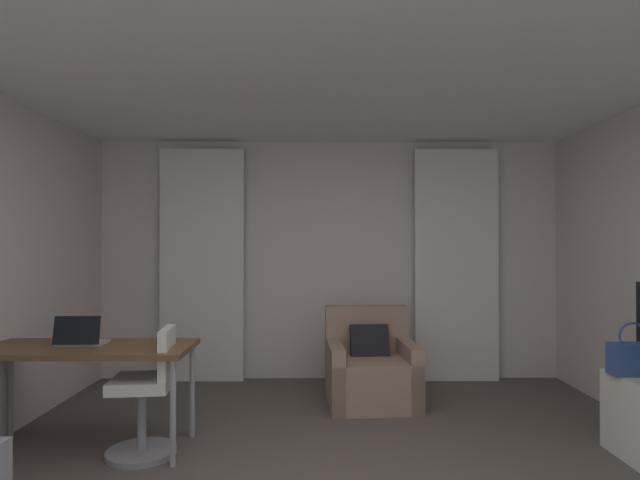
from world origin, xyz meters
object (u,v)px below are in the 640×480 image
at_px(armchair, 371,372).
at_px(laptop, 81,339).
at_px(desk, 86,354).
at_px(handbag_primary, 633,358).
at_px(desk_chair, 148,398).

height_order(armchair, laptop, laptop).
xyz_separation_m(desk, handbag_primary, (3.83, -0.12, -0.00)).
bearing_deg(laptop, desk_chair, -12.05).
bearing_deg(laptop, handbag_primary, -2.27).
distance_m(armchair, desk_chair, 2.05).
height_order(armchair, handbag_primary, handbag_primary).
bearing_deg(desk, armchair, 26.99).
bearing_deg(desk, laptop, 150.04).
bearing_deg(desk, handbag_primary, -1.87).
xyz_separation_m(desk, laptop, (-0.05, 0.03, 0.11)).
relative_size(desk, desk_chair, 1.68).
distance_m(desk_chair, laptop, 0.66).
height_order(armchair, desk, armchair).
relative_size(desk_chair, handbag_primary, 2.39).
height_order(desk_chair, laptop, laptop).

